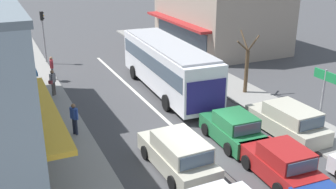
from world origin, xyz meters
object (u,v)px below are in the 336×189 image
object	(u,v)px
parked_wagon_kerb_second	(288,121)
pedestrian_browsing_midblock	(52,67)
wagon_behind_bus_near	(178,154)
street_tree_right	(247,66)
pedestrian_with_handbag_near	(53,81)
pedestrian_far_walker	(74,117)
city_bus	(167,64)
traffic_light_downstreet	(43,29)
hatchback_behind_bus_mid	(281,164)
directional_road_sign	(324,89)
hatchback_adjacent_lane_lead	(233,129)

from	to	relation	value
parked_wagon_kerb_second	pedestrian_browsing_midblock	world-z (taller)	pedestrian_browsing_midblock
wagon_behind_bus_near	street_tree_right	distance (m)	10.33
pedestrian_with_handbag_near	pedestrian_far_walker	distance (m)	6.06
pedestrian_with_handbag_near	street_tree_right	bearing A→B (deg)	-21.59
city_bus	wagon_behind_bus_near	distance (m)	9.74
pedestrian_with_handbag_near	pedestrian_far_walker	xyz separation A→B (m)	(0.05, -6.06, -0.00)
traffic_light_downstreet	street_tree_right	size ratio (longest dim) A/B	1.05
pedestrian_browsing_midblock	city_bus	bearing A→B (deg)	-39.04
wagon_behind_bus_near	hatchback_behind_bus_mid	bearing A→B (deg)	-34.55
traffic_light_downstreet	pedestrian_far_walker	size ratio (longest dim) A/B	2.58
hatchback_behind_bus_mid	pedestrian_with_handbag_near	bearing A→B (deg)	116.90
hatchback_behind_bus_mid	pedestrian_browsing_midblock	xyz separation A→B (m)	(-6.31, 16.59, 0.36)
directional_road_sign	street_tree_right	bearing A→B (deg)	85.26
wagon_behind_bus_near	traffic_light_downstreet	world-z (taller)	traffic_light_downstreet
traffic_light_downstreet	pedestrian_far_walker	xyz separation A→B (m)	(-0.67, -14.05, -1.79)
hatchback_adjacent_lane_lead	parked_wagon_kerb_second	xyz separation A→B (m)	(2.95, -0.43, 0.04)
city_bus	street_tree_right	bearing A→B (deg)	-29.59
city_bus	wagon_behind_bus_near	size ratio (longest dim) A/B	2.41
parked_wagon_kerb_second	pedestrian_far_walker	xyz separation A→B (m)	(-9.69, 4.19, 0.32)
hatchback_behind_bus_mid	wagon_behind_bus_near	size ratio (longest dim) A/B	0.83
wagon_behind_bus_near	hatchback_adjacent_lane_lead	size ratio (longest dim) A/B	1.21
hatchback_adjacent_lane_lead	parked_wagon_kerb_second	bearing A→B (deg)	-8.30
city_bus	traffic_light_downstreet	bearing A→B (deg)	121.84
hatchback_behind_bus_mid	directional_road_sign	bearing A→B (deg)	27.26
city_bus	wagon_behind_bus_near	bearing A→B (deg)	-111.82
parked_wagon_kerb_second	street_tree_right	world-z (taller)	street_tree_right
hatchback_adjacent_lane_lead	traffic_light_downstreet	xyz separation A→B (m)	(-6.07, 17.81, 2.15)
city_bus	pedestrian_with_handbag_near	size ratio (longest dim) A/B	6.72
wagon_behind_bus_near	street_tree_right	world-z (taller)	street_tree_right
street_tree_right	directional_road_sign	bearing A→B (deg)	-94.74
hatchback_adjacent_lane_lead	pedestrian_with_handbag_near	bearing A→B (deg)	124.67
hatchback_behind_bus_mid	parked_wagon_kerb_second	bearing A→B (deg)	46.18
hatchback_adjacent_lane_lead	wagon_behind_bus_near	bearing A→B (deg)	-161.58
wagon_behind_bus_near	pedestrian_with_handbag_near	bearing A→B (deg)	106.85
parked_wagon_kerb_second	pedestrian_browsing_midblock	bearing A→B (deg)	124.52
city_bus	pedestrian_browsing_midblock	size ratio (longest dim) A/B	6.72
city_bus	hatchback_adjacent_lane_lead	distance (m)	7.92
wagon_behind_bus_near	directional_road_sign	bearing A→B (deg)	-2.69
wagon_behind_bus_near	pedestrian_browsing_midblock	xyz separation A→B (m)	(-2.87, 14.22, 0.32)
hatchback_adjacent_lane_lead	pedestrian_browsing_midblock	bearing A→B (deg)	115.86
parked_wagon_kerb_second	pedestrian_browsing_midblock	distance (m)	16.38
city_bus	hatchback_adjacent_lane_lead	world-z (taller)	city_bus
hatchback_behind_bus_mid	hatchback_adjacent_lane_lead	xyz separation A→B (m)	(0.02, 3.53, 0.00)
city_bus	pedestrian_with_handbag_near	world-z (taller)	city_bus
pedestrian_far_walker	parked_wagon_kerb_second	bearing A→B (deg)	-23.37
hatchback_behind_bus_mid	city_bus	bearing A→B (deg)	89.24
city_bus	wagon_behind_bus_near	world-z (taller)	city_bus
hatchback_behind_bus_mid	pedestrian_with_handbag_near	xyz separation A→B (m)	(-6.77, 13.34, 0.36)
wagon_behind_bus_near	city_bus	bearing A→B (deg)	68.18
wagon_behind_bus_near	parked_wagon_kerb_second	distance (m)	6.46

